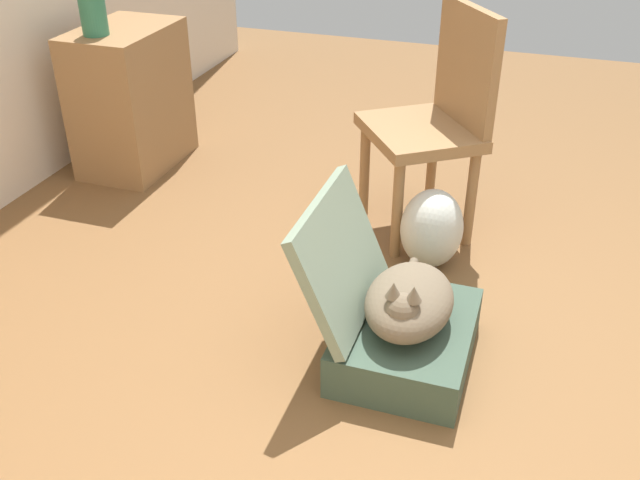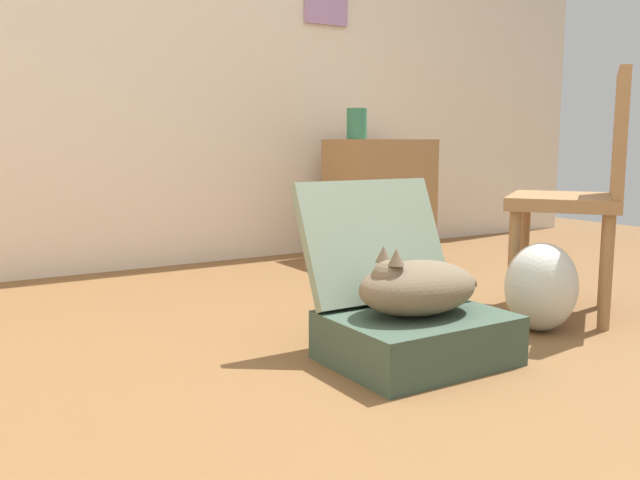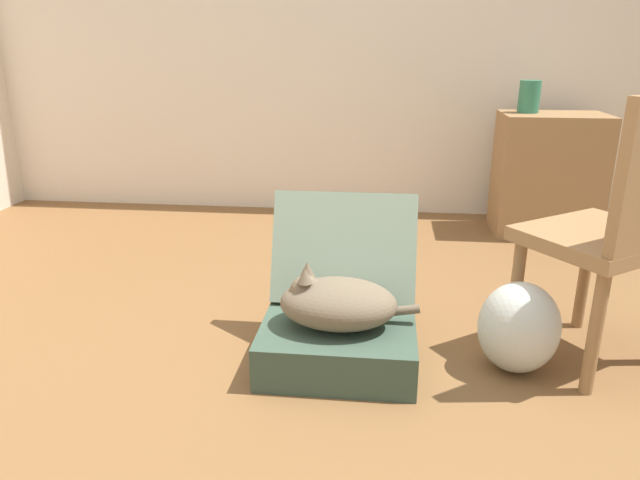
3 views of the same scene
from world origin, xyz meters
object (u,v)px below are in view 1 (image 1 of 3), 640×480
Objects in this scene: chair at (437,115)px; cat at (409,302)px; suitcase_base at (406,341)px; plastic_bag_white at (432,228)px; side_table at (131,99)px; vase_tall at (93,15)px.

cat is at bearing -29.36° from chair.
plastic_bag_white is (0.62, 0.04, 0.09)m from suitcase_base.
chair is (-0.17, -1.57, 0.17)m from side_table.
suitcase_base is at bearing -176.27° from plastic_bag_white.
plastic_bag_white is at bearing 3.73° from suitcase_base.
chair is (0.92, 0.11, 0.44)m from suitcase_base.
plastic_bag_white is 1.80× the size of vase_tall.
side_table is at bearing 56.72° from suitcase_base.
side_table is 1.58m from chair.
side_table is at bearing -14.15° from vase_tall.
plastic_bag_white is 1.71m from side_table.
suitcase_base is 0.76× the size of side_table.
cat is 0.69× the size of side_table.
chair is at bearing -96.25° from side_table.
vase_tall is at bearing 60.72° from cat.
plastic_bag_white reaches higher than suitcase_base.
suitcase_base is 2.02m from side_table.
suitcase_base is 2.98× the size of vase_tall.
chair reaches higher than suitcase_base.
chair is at bearing -90.88° from vase_tall.
side_table is 3.90× the size of vase_tall.
chair is at bearing 6.41° from cat.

